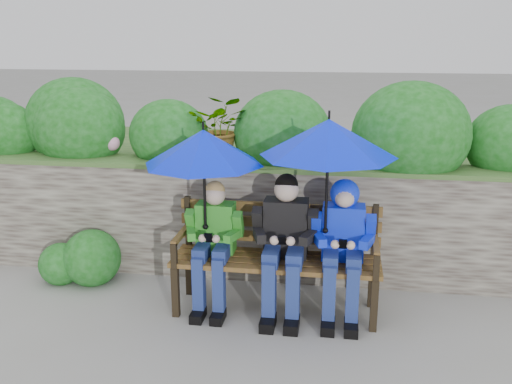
% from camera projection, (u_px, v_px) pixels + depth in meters
% --- Properties ---
extents(ground, '(60.00, 60.00, 0.00)m').
position_uv_depth(ground, '(254.00, 311.00, 4.51)').
color(ground, gray).
rests_on(ground, ground).
extents(garden_backdrop, '(8.07, 2.85, 1.84)m').
position_uv_depth(garden_backdrop, '(263.00, 181.00, 5.85)').
color(garden_backdrop, '#463D36').
rests_on(garden_backdrop, ground).
extents(park_bench, '(1.61, 0.47, 0.85)m').
position_uv_depth(park_bench, '(277.00, 250.00, 4.45)').
color(park_bench, black).
rests_on(park_bench, ground).
extents(boy_left, '(0.44, 0.51, 1.02)m').
position_uv_depth(boy_left, '(214.00, 239.00, 4.44)').
color(boy_left, '#358720').
rests_on(boy_left, ground).
extents(boy_middle, '(0.50, 0.58, 1.10)m').
position_uv_depth(boy_middle, '(285.00, 239.00, 4.34)').
color(boy_middle, black).
rests_on(boy_middle, ground).
extents(boy_right, '(0.48, 0.58, 1.07)m').
position_uv_depth(boy_right, '(343.00, 238.00, 4.28)').
color(boy_right, '#0024D5').
rests_on(boy_right, ground).
extents(umbrella_left, '(0.91, 0.91, 0.84)m').
position_uv_depth(umbrella_left, '(204.00, 147.00, 4.24)').
color(umbrella_left, '#0019EA').
rests_on(umbrella_left, ground).
extents(umbrella_right, '(1.00, 1.00, 0.92)m').
position_uv_depth(umbrella_right, '(328.00, 138.00, 4.07)').
color(umbrella_right, '#0019EA').
rests_on(umbrella_right, ground).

